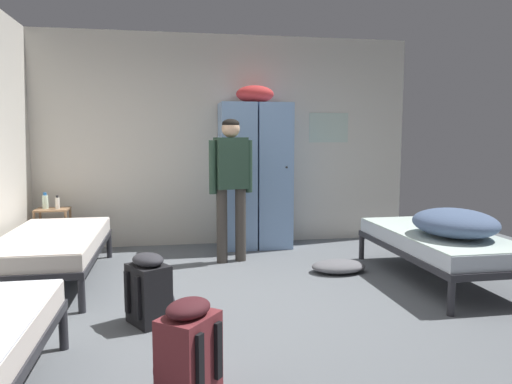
% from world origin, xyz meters
% --- Properties ---
extents(ground_plane, '(8.10, 8.10, 0.00)m').
position_xyz_m(ground_plane, '(0.00, 0.00, 0.00)').
color(ground_plane, slate).
extents(room_backdrop, '(4.98, 5.12, 2.74)m').
position_xyz_m(room_backdrop, '(-1.24, 1.27, 1.37)').
color(room_backdrop, beige).
rests_on(room_backdrop, ground_plane).
extents(locker_bank, '(0.90, 0.55, 2.07)m').
position_xyz_m(locker_bank, '(0.34, 2.25, 0.97)').
color(locker_bank, '#7A9ECC').
rests_on(locker_bank, ground_plane).
extents(shelf_unit, '(0.38, 0.30, 0.57)m').
position_xyz_m(shelf_unit, '(-2.13, 2.21, 0.35)').
color(shelf_unit, '#99704C').
rests_on(shelf_unit, ground_plane).
extents(bed_right, '(0.90, 1.90, 0.49)m').
position_xyz_m(bed_right, '(1.88, 0.47, 0.38)').
color(bed_right, '#28282D').
rests_on(bed_right, ground_plane).
extents(bed_left_rear, '(0.90, 1.90, 0.49)m').
position_xyz_m(bed_left_rear, '(-1.88, 1.06, 0.38)').
color(bed_left_rear, '#28282D').
rests_on(bed_left_rear, ground_plane).
extents(bedding_heap, '(0.74, 0.88, 0.26)m').
position_xyz_m(bedding_heap, '(1.90, 0.24, 0.62)').
color(bedding_heap, slate).
rests_on(bedding_heap, bed_right).
extents(person_traveler, '(0.50, 0.28, 1.63)m').
position_xyz_m(person_traveler, '(-0.06, 1.55, 0.98)').
color(person_traveler, '#3D3833').
rests_on(person_traveler, ground_plane).
extents(water_bottle, '(0.07, 0.07, 0.20)m').
position_xyz_m(water_bottle, '(-2.21, 2.23, 0.66)').
color(water_bottle, silver).
rests_on(water_bottle, shelf_unit).
extents(lotion_bottle, '(0.05, 0.05, 0.16)m').
position_xyz_m(lotion_bottle, '(-2.06, 2.17, 0.64)').
color(lotion_bottle, white).
rests_on(lotion_bottle, shelf_unit).
extents(backpack_maroon, '(0.42, 0.41, 0.55)m').
position_xyz_m(backpack_maroon, '(-0.66, -1.28, 0.26)').
color(backpack_maroon, maroon).
rests_on(backpack_maroon, ground_plane).
extents(backpack_black, '(0.41, 0.40, 0.55)m').
position_xyz_m(backpack_black, '(-0.90, -0.18, 0.26)').
color(backpack_black, black).
rests_on(backpack_black, ground_plane).
extents(clothes_pile_grey, '(0.58, 0.39, 0.13)m').
position_xyz_m(clothes_pile_grey, '(1.01, 0.91, 0.06)').
color(clothes_pile_grey, slate).
rests_on(clothes_pile_grey, ground_plane).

